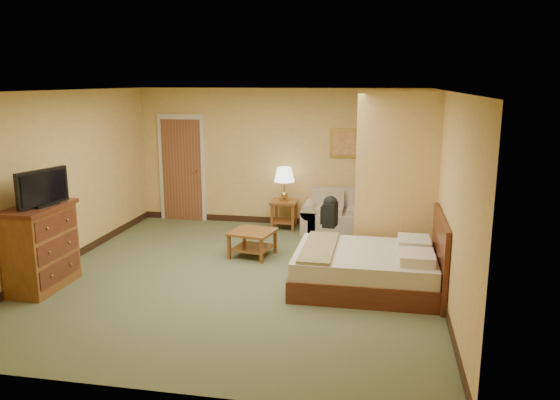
% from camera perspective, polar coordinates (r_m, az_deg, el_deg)
% --- Properties ---
extents(floor, '(6.00, 6.00, 0.00)m').
position_cam_1_polar(floor, '(7.88, -4.17, -7.95)').
color(floor, '#535A3A').
rests_on(floor, ground).
extents(ceiling, '(6.00, 6.00, 0.00)m').
position_cam_1_polar(ceiling, '(7.39, -4.49, 11.30)').
color(ceiling, white).
rests_on(ceiling, back_wall).
extents(back_wall, '(5.50, 0.02, 2.60)m').
position_cam_1_polar(back_wall, '(10.42, -0.06, 4.47)').
color(back_wall, tan).
rests_on(back_wall, floor).
extents(left_wall, '(0.02, 6.00, 2.60)m').
position_cam_1_polar(left_wall, '(8.65, -22.22, 1.91)').
color(left_wall, tan).
rests_on(left_wall, floor).
extents(right_wall, '(0.02, 6.00, 2.60)m').
position_cam_1_polar(right_wall, '(7.33, 16.94, 0.55)').
color(right_wall, tan).
rests_on(right_wall, floor).
extents(partition, '(1.20, 0.15, 2.60)m').
position_cam_1_polar(partition, '(8.19, 12.10, 2.02)').
color(partition, tan).
rests_on(partition, floor).
extents(door, '(0.94, 0.16, 2.10)m').
position_cam_1_polar(door, '(10.95, -10.19, 3.25)').
color(door, beige).
rests_on(door, floor).
extents(baseboard, '(5.50, 0.02, 0.12)m').
position_cam_1_polar(baseboard, '(10.65, -0.07, -2.16)').
color(baseboard, black).
rests_on(baseboard, floor).
extents(loveseat, '(1.56, 0.73, 0.79)m').
position_cam_1_polar(loveseat, '(10.04, 6.84, -2.00)').
color(loveseat, tan).
rests_on(loveseat, floor).
extents(side_table, '(0.49, 0.49, 0.54)m').
position_cam_1_polar(side_table, '(10.23, 0.44, -1.07)').
color(side_table, brown).
rests_on(side_table, floor).
extents(table_lamp, '(0.38, 0.38, 0.63)m').
position_cam_1_polar(table_lamp, '(10.09, 0.45, 2.58)').
color(table_lamp, '#AE8840').
rests_on(table_lamp, side_table).
extents(coffee_table, '(0.76, 0.76, 0.41)m').
position_cam_1_polar(coffee_table, '(8.66, -2.89, -3.98)').
color(coffee_table, brown).
rests_on(coffee_table, floor).
extents(wall_picture, '(0.70, 0.04, 0.54)m').
position_cam_1_polar(wall_picture, '(10.19, 7.19, 5.90)').
color(wall_picture, '#B78E3F').
rests_on(wall_picture, back_wall).
extents(dresser, '(0.56, 1.07, 1.14)m').
position_cam_1_polar(dresser, '(7.92, -23.67, -4.52)').
color(dresser, brown).
rests_on(dresser, floor).
extents(tv, '(0.28, 0.78, 0.48)m').
position_cam_1_polar(tv, '(7.68, -23.56, 1.08)').
color(tv, black).
rests_on(tv, dresser).
extents(bed, '(1.93, 1.60, 1.04)m').
position_cam_1_polar(bed, '(7.45, 9.38, -6.98)').
color(bed, '#481D11').
rests_on(bed, floor).
extents(backpack, '(0.23, 0.30, 0.49)m').
position_cam_1_polar(backpack, '(8.49, 5.28, -1.09)').
color(backpack, black).
rests_on(backpack, bed).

